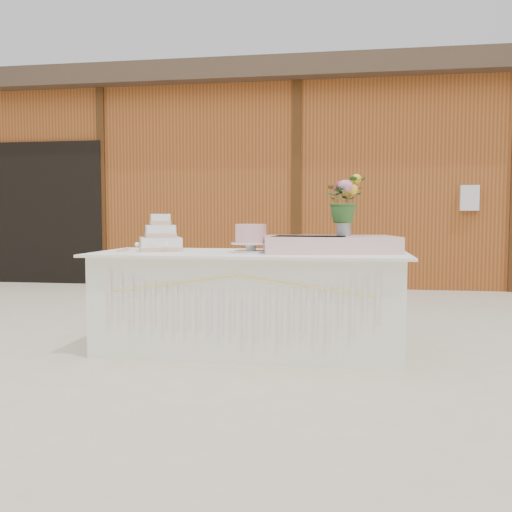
% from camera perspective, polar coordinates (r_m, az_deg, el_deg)
% --- Properties ---
extents(ground, '(80.00, 80.00, 0.00)m').
position_cam_1_polar(ground, '(4.51, -0.62, -9.43)').
color(ground, beige).
rests_on(ground, ground).
extents(barn, '(12.60, 4.60, 3.30)m').
position_cam_1_polar(barn, '(10.36, 5.02, 7.46)').
color(barn, '#994A20').
rests_on(barn, ground).
extents(cake_table, '(2.40, 1.00, 0.77)m').
position_cam_1_polar(cake_table, '(4.43, -0.63, -4.57)').
color(cake_table, white).
rests_on(cake_table, ground).
extents(wedding_cake, '(0.43, 0.43, 0.30)m').
position_cam_1_polar(wedding_cake, '(4.62, -9.53, 1.75)').
color(wedding_cake, white).
rests_on(wedding_cake, cake_table).
extents(pink_cake_stand, '(0.30, 0.30, 0.22)m').
position_cam_1_polar(pink_cake_stand, '(4.34, -0.52, 1.95)').
color(pink_cake_stand, silver).
rests_on(pink_cake_stand, cake_table).
extents(satin_runner, '(1.09, 0.74, 0.13)m').
position_cam_1_polar(satin_runner, '(4.39, 7.34, 1.17)').
color(satin_runner, beige).
rests_on(satin_runner, cake_table).
extents(flower_vase, '(0.11, 0.11, 0.15)m').
position_cam_1_polar(flower_vase, '(4.45, 8.75, 2.97)').
color(flower_vase, '#ADACB1').
rests_on(flower_vase, satin_runner).
extents(bouquet, '(0.42, 0.41, 0.35)m').
position_cam_1_polar(bouquet, '(4.46, 8.79, 6.18)').
color(bouquet, '#305E25').
rests_on(bouquet, flower_vase).
extents(loose_flowers, '(0.17, 0.35, 0.02)m').
position_cam_1_polar(loose_flowers, '(4.74, -12.81, 0.65)').
color(loose_flowers, pink).
rests_on(loose_flowers, cake_table).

